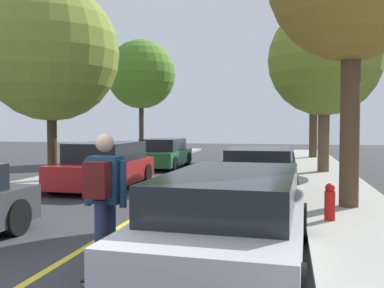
{
  "coord_description": "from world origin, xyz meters",
  "views": [
    {
      "loc": [
        3.12,
        -4.11,
        1.93
      ],
      "look_at": [
        0.4,
        7.91,
        1.39
      ],
      "focal_mm": 40.37,
      "sensor_mm": 36.0,
      "label": 1
    }
  ],
  "objects_px": {
    "parked_car_left_near": "(105,166)",
    "skateboard": "(106,271)",
    "street_tree_left_nearest": "(51,53)",
    "street_tree_left_near": "(141,75)",
    "parked_car_right_near": "(260,174)",
    "skateboarder": "(104,193)",
    "parked_car_left_far": "(164,154)",
    "parked_car_right_nearest": "(232,219)",
    "street_tree_right_far": "(314,66)",
    "street_tree_right_near": "(325,60)",
    "fire_hydrant": "(330,202)"
  },
  "relations": [
    {
      "from": "parked_car_left_far",
      "to": "street_tree_left_near",
      "type": "height_order",
      "value": "street_tree_left_near"
    },
    {
      "from": "parked_car_right_near",
      "to": "street_tree_right_near",
      "type": "relative_size",
      "value": 0.64
    },
    {
      "from": "parked_car_right_nearest",
      "to": "fire_hydrant",
      "type": "relative_size",
      "value": 6.73
    },
    {
      "from": "skateboarder",
      "to": "parked_car_right_near",
      "type": "bearing_deg",
      "value": 76.56
    },
    {
      "from": "parked_car_left_far",
      "to": "parked_car_right_nearest",
      "type": "distance_m",
      "value": 13.64
    },
    {
      "from": "street_tree_left_near",
      "to": "skateboarder",
      "type": "relative_size",
      "value": 3.6
    },
    {
      "from": "fire_hydrant",
      "to": "skateboarder",
      "type": "distance_m",
      "value": 4.63
    },
    {
      "from": "street_tree_right_far",
      "to": "skateboard",
      "type": "xyz_separation_m",
      "value": [
        -3.53,
        -19.9,
        -5.11
      ]
    },
    {
      "from": "parked_car_right_near",
      "to": "street_tree_right_far",
      "type": "relative_size",
      "value": 0.56
    },
    {
      "from": "parked_car_left_near",
      "to": "street_tree_left_nearest",
      "type": "relative_size",
      "value": 0.66
    },
    {
      "from": "parked_car_right_near",
      "to": "skateboarder",
      "type": "bearing_deg",
      "value": -103.44
    },
    {
      "from": "parked_car_right_near",
      "to": "skateboarder",
      "type": "relative_size",
      "value": 2.4
    },
    {
      "from": "street_tree_right_near",
      "to": "skateboarder",
      "type": "xyz_separation_m",
      "value": [
        -3.53,
        -12.36,
        -3.34
      ]
    },
    {
      "from": "street_tree_left_nearest",
      "to": "skateboard",
      "type": "xyz_separation_m",
      "value": [
        5.29,
        -7.66,
        -4.16
      ]
    },
    {
      "from": "street_tree_left_near",
      "to": "skateboard",
      "type": "distance_m",
      "value": 17.74
    },
    {
      "from": "parked_car_left_near",
      "to": "parked_car_right_nearest",
      "type": "xyz_separation_m",
      "value": [
        4.75,
        -6.48,
        -0.03
      ]
    },
    {
      "from": "fire_hydrant",
      "to": "skateboard",
      "type": "xyz_separation_m",
      "value": [
        -3.0,
        -3.44,
        -0.4
      ]
    },
    {
      "from": "street_tree_right_far",
      "to": "parked_car_right_nearest",
      "type": "bearing_deg",
      "value": -96.06
    },
    {
      "from": "parked_car_left_near",
      "to": "skateboarder",
      "type": "xyz_separation_m",
      "value": [
        3.25,
        -7.28,
        0.39
      ]
    },
    {
      "from": "parked_car_left_near",
      "to": "street_tree_left_near",
      "type": "xyz_separation_m",
      "value": [
        -2.03,
        9.09,
        3.85
      ]
    },
    {
      "from": "street_tree_left_near",
      "to": "street_tree_right_far",
      "type": "distance_m",
      "value": 9.53
    },
    {
      "from": "parked_car_left_near",
      "to": "skateboard",
      "type": "height_order",
      "value": "parked_car_left_near"
    },
    {
      "from": "parked_car_left_far",
      "to": "skateboarder",
      "type": "height_order",
      "value": "skateboarder"
    },
    {
      "from": "skateboarder",
      "to": "fire_hydrant",
      "type": "bearing_deg",
      "value": 49.17
    },
    {
      "from": "parked_car_left_near",
      "to": "fire_hydrant",
      "type": "distance_m",
      "value": 7.32
    },
    {
      "from": "parked_car_left_far",
      "to": "skateboarder",
      "type": "relative_size",
      "value": 2.39
    },
    {
      "from": "street_tree_left_nearest",
      "to": "street_tree_right_far",
      "type": "xyz_separation_m",
      "value": [
        8.81,
        12.23,
        0.95
      ]
    },
    {
      "from": "parked_car_left_far",
      "to": "fire_hydrant",
      "type": "bearing_deg",
      "value": -58.27
    },
    {
      "from": "parked_car_left_near",
      "to": "parked_car_left_far",
      "type": "height_order",
      "value": "parked_car_left_near"
    },
    {
      "from": "street_tree_left_nearest",
      "to": "street_tree_right_far",
      "type": "relative_size",
      "value": 0.85
    },
    {
      "from": "parked_car_right_near",
      "to": "street_tree_left_near",
      "type": "xyz_separation_m",
      "value": [
        -6.78,
        10.1,
        3.88
      ]
    },
    {
      "from": "street_tree_left_near",
      "to": "skateboarder",
      "type": "distance_m",
      "value": 17.55
    },
    {
      "from": "street_tree_left_near",
      "to": "skateboarder",
      "type": "xyz_separation_m",
      "value": [
        5.28,
        -16.37,
        -3.46
      ]
    },
    {
      "from": "fire_hydrant",
      "to": "parked_car_right_near",
      "type": "bearing_deg",
      "value": 118.14
    },
    {
      "from": "parked_car_left_near",
      "to": "fire_hydrant",
      "type": "bearing_deg",
      "value": -31.35
    },
    {
      "from": "street_tree_right_near",
      "to": "skateboarder",
      "type": "distance_m",
      "value": 13.28
    },
    {
      "from": "street_tree_left_nearest",
      "to": "street_tree_right_near",
      "type": "relative_size",
      "value": 0.98
    },
    {
      "from": "parked_car_left_near",
      "to": "street_tree_right_near",
      "type": "xyz_separation_m",
      "value": [
        6.78,
        5.08,
        3.73
      ]
    },
    {
      "from": "skateboarder",
      "to": "street_tree_right_near",
      "type": "bearing_deg",
      "value": 74.06
    },
    {
      "from": "fire_hydrant",
      "to": "street_tree_right_near",
      "type": "bearing_deg",
      "value": 86.58
    },
    {
      "from": "parked_car_left_far",
      "to": "street_tree_right_near",
      "type": "xyz_separation_m",
      "value": [
        6.78,
        -1.22,
        3.78
      ]
    },
    {
      "from": "parked_car_right_near",
      "to": "street_tree_left_nearest",
      "type": "bearing_deg",
      "value": 168.15
    },
    {
      "from": "parked_car_left_far",
      "to": "skateboarder",
      "type": "distance_m",
      "value": 13.97
    },
    {
      "from": "parked_car_right_near",
      "to": "parked_car_left_far",
      "type": "bearing_deg",
      "value": 123.04
    },
    {
      "from": "parked_car_left_far",
      "to": "parked_car_right_nearest",
      "type": "height_order",
      "value": "parked_car_left_far"
    },
    {
      "from": "skateboarder",
      "to": "street_tree_left_near",
      "type": "bearing_deg",
      "value": 107.89
    },
    {
      "from": "street_tree_left_nearest",
      "to": "street_tree_left_near",
      "type": "relative_size",
      "value": 1.02
    },
    {
      "from": "parked_car_right_near",
      "to": "street_tree_right_far",
      "type": "xyz_separation_m",
      "value": [
        2.03,
        13.65,
        4.53
      ]
    },
    {
      "from": "parked_car_right_nearest",
      "to": "skateboarder",
      "type": "distance_m",
      "value": 1.75
    },
    {
      "from": "parked_car_left_far",
      "to": "parked_car_right_nearest",
      "type": "xyz_separation_m",
      "value": [
        4.75,
        -12.78,
        0.01
      ]
    }
  ]
}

